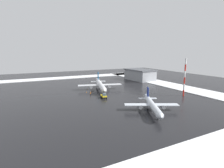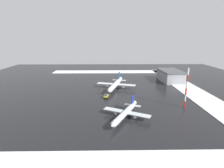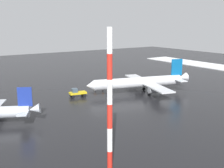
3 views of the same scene
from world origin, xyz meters
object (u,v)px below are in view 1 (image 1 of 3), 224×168
Objects in this scene: airplane_foreground_jet at (100,85)px; ground_crew_mid_apron at (90,94)px; airplane_parked_portside at (152,105)px; ground_crew_beside_wing at (91,93)px; pushback_tug at (104,96)px; cargo_hangar at (140,75)px; traffic_cone_near_nose at (88,89)px; antenna_mast at (185,77)px; traffic_cone_mid_line at (87,92)px.

ground_crew_mid_apron is (-9.71, 9.84, -2.15)m from airplane_foreground_jet.
ground_crew_beside_wing is at bearing -135.43° from airplane_parked_portside.
pushback_tug is (26.27, 8.40, -1.20)m from airplane_parked_portside.
pushback_tug is 2.87× the size of ground_crew_beside_wing.
cargo_hangar is (28.59, -52.67, 3.47)m from ground_crew_beside_wing.
airplane_foreground_jet is 48.52m from cargo_hangar.
ground_crew_beside_wing is (-7.53, 8.97, -2.15)m from airplane_foreground_jet.
pushback_tug is 24.25m from traffic_cone_near_nose.
cargo_hangar is at bearing 137.84° from pushback_tug.
pushback_tug is at bearing -102.35° from ground_crew_mid_apron.
antenna_mast is at bearing 78.91° from pushback_tug.
pushback_tug is 9.08m from ground_crew_mid_apron.
traffic_cone_near_nose is 8.68m from traffic_cone_mid_line.
antenna_mast is at bearing 155.16° from ground_crew_beside_wing.
airplane_foreground_jet reaches higher than ground_crew_mid_apron.
airplane_parked_portside is 42.67× the size of traffic_cone_mid_line.
ground_crew_beside_wing is (10.34, 3.12, -0.31)m from pushback_tug.
traffic_cone_near_nose is 1.00× the size of traffic_cone_mid_line.
cargo_hangar is at bearing 174.85° from airplane_parked_portside.
antenna_mast reaches higher than airplane_foreground_jet.
ground_crew_mid_apron is at bearing -144.28° from pushback_tug.
ground_crew_mid_apron is at bearing -29.54° from airplane_foreground_jet.
antenna_mast is at bearing -126.34° from traffic_cone_mid_line.
ground_crew_beside_wing is at bearing -153.54° from pushback_tug.
ground_crew_beside_wing is 49.35m from antenna_mast.
airplane_parked_portside is at bearing -108.60° from ground_crew_mid_apron.
ground_crew_mid_apron is 3.11× the size of traffic_cone_near_nose.
airplane_parked_portside is at bearing 27.43° from pushback_tug.
pushback_tug is 2.87× the size of ground_crew_mid_apron.
antenna_mast is 54.93m from cargo_hangar.
ground_crew_beside_wing is at bearing -177.26° from traffic_cone_mid_line.
ground_crew_beside_wing and ground_crew_mid_apron have the same top height.
airplane_parked_portside is 13.73× the size of ground_crew_beside_wing.
pushback_tug is 0.25× the size of antenna_mast.
ground_crew_mid_apron is 8.12m from traffic_cone_mid_line.
antenna_mast is (11.65, -30.13, 7.32)m from airplane_parked_portside.
cargo_hangar reaches higher than ground_crew_mid_apron.
antenna_mast is 0.76× the size of cargo_hangar.
airplane_parked_portside reaches higher than ground_crew_beside_wing.
ground_crew_beside_wing is at bearing 59.07° from antenna_mast.
ground_crew_beside_wing is at bearing 29.87° from ground_crew_mid_apron.
airplane_foreground_jet is at bearing -137.09° from traffic_cone_near_nose.
pushback_tug is at bearing 112.87° from ground_crew_beside_wing.
cargo_hangar is 46.79× the size of traffic_cone_near_nose.
airplane_foreground_jet is 1.21× the size of cargo_hangar.
antenna_mast reaches higher than pushback_tug.
cargo_hangar is 51.91m from traffic_cone_near_nose.
traffic_cone_near_nose is at bearing 44.81° from antenna_mast.
ground_crew_beside_wing is (36.61, 11.52, -1.52)m from airplane_parked_portside.
traffic_cone_mid_line is (-22.70, 52.95, -4.17)m from cargo_hangar.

